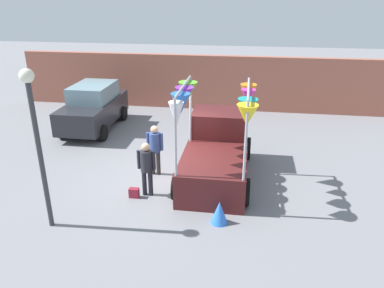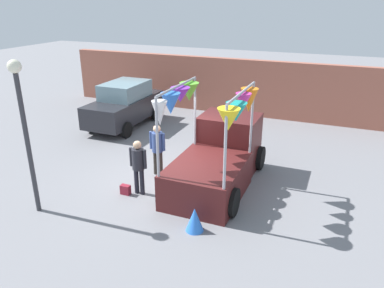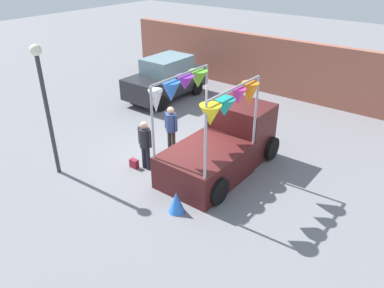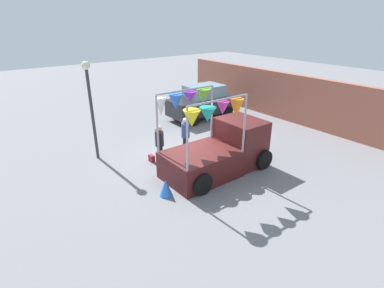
{
  "view_description": "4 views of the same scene",
  "coord_description": "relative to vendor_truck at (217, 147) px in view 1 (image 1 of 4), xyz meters",
  "views": [
    {
      "loc": [
        2.19,
        -10.18,
        5.49
      ],
      "look_at": [
        0.68,
        -0.18,
        1.29
      ],
      "focal_mm": 35.0,
      "sensor_mm": 36.0,
      "label": 1
    },
    {
      "loc": [
        4.55,
        -9.23,
        5.26
      ],
      "look_at": [
        0.93,
        -0.55,
        1.54
      ],
      "focal_mm": 35.0,
      "sensor_mm": 36.0,
      "label": 2
    },
    {
      "loc": [
        6.85,
        -8.15,
        6.18
      ],
      "look_at": [
        1.12,
        -0.79,
        1.27
      ],
      "focal_mm": 35.0,
      "sensor_mm": 36.0,
      "label": 3
    },
    {
      "loc": [
        8.92,
        -6.53,
        5.43
      ],
      "look_at": [
        0.92,
        -0.52,
        1.17
      ],
      "focal_mm": 28.0,
      "sensor_mm": 36.0,
      "label": 4
    }
  ],
  "objects": [
    {
      "name": "ground_plane",
      "position": [
        -1.35,
        -0.52,
        -0.93
      ],
      "size": [
        60.0,
        60.0,
        0.0
      ],
      "primitive_type": "plane",
      "color": "slate"
    },
    {
      "name": "vendor_truck",
      "position": [
        0.0,
        0.0,
        0.0
      ],
      "size": [
        2.48,
        4.14,
        3.1
      ],
      "color": "#4C1919",
      "rests_on": "ground"
    },
    {
      "name": "parked_car",
      "position": [
        -5.46,
        3.49,
        0.02
      ],
      "size": [
        1.88,
        4.0,
        1.88
      ],
      "color": "#26262B",
      "rests_on": "ground"
    },
    {
      "name": "person_customer",
      "position": [
        -1.82,
        -1.59,
        0.04
      ],
      "size": [
        0.53,
        0.34,
        1.61
      ],
      "color": "black",
      "rests_on": "ground"
    },
    {
      "name": "person_vendor",
      "position": [
        -1.91,
        -0.28,
        0.06
      ],
      "size": [
        0.53,
        0.34,
        1.64
      ],
      "color": "#2D2823",
      "rests_on": "ground"
    },
    {
      "name": "handbag",
      "position": [
        -2.17,
        -1.79,
        -0.79
      ],
      "size": [
        0.28,
        0.16,
        0.28
      ],
      "primitive_type": "cube",
      "color": "maroon",
      "rests_on": "ground"
    },
    {
      "name": "street_lamp",
      "position": [
        -3.83,
        -3.41,
        1.64
      ],
      "size": [
        0.32,
        0.32,
        3.94
      ],
      "color": "#333338",
      "rests_on": "ground"
    },
    {
      "name": "brick_boundary_wall",
      "position": [
        -1.35,
        7.1,
        0.37
      ],
      "size": [
        18.0,
        0.36,
        2.6
      ],
      "primitive_type": "cube",
      "color": "#9E5947",
      "rests_on": "ground"
    },
    {
      "name": "folded_kite_bundle_azure",
      "position": [
        0.32,
        -2.68,
        -0.63
      ],
      "size": [
        0.58,
        0.58,
        0.6
      ],
      "primitive_type": "cone",
      "rotation": [
        0.0,
        0.0,
        2.0
      ],
      "color": "blue",
      "rests_on": "ground"
    }
  ]
}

